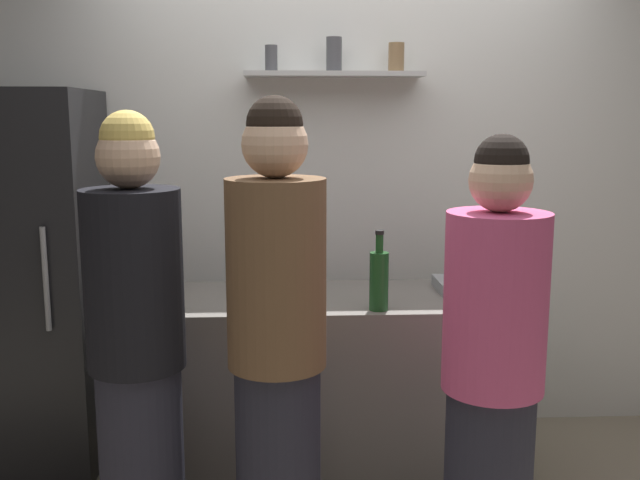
# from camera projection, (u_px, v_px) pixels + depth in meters

# --- Properties ---
(back_wall_assembly) EXTENTS (4.80, 0.32, 2.60)m
(back_wall_assembly) POSITION_uv_depth(u_px,v_px,m) (343.00, 185.00, 3.74)
(back_wall_assembly) COLOR white
(back_wall_assembly) RESTS_ON ground
(refrigerator) EXTENTS (0.59, 0.66, 1.78)m
(refrigerator) POSITION_uv_depth(u_px,v_px,m) (36.00, 282.00, 3.35)
(refrigerator) COLOR black
(refrigerator) RESTS_ON ground
(counter) EXTENTS (1.76, 0.61, 0.88)m
(counter) POSITION_uv_depth(u_px,v_px,m) (320.00, 392.00, 3.19)
(counter) COLOR #66605B
(counter) RESTS_ON ground
(baking_pan) EXTENTS (0.34, 0.24, 0.05)m
(baking_pan) POSITION_uv_depth(u_px,v_px,m) (474.00, 285.00, 3.22)
(baking_pan) COLOR gray
(baking_pan) RESTS_ON counter
(utensil_holder) EXTENTS (0.12, 0.12, 0.22)m
(utensil_holder) POSITION_uv_depth(u_px,v_px,m) (258.00, 279.00, 3.16)
(utensil_holder) COLOR #B2B2B7
(utensil_holder) RESTS_ON counter
(wine_bottle_green_glass) EXTENTS (0.08, 0.08, 0.33)m
(wine_bottle_green_glass) POSITION_uv_depth(u_px,v_px,m) (379.00, 279.00, 2.87)
(wine_bottle_green_glass) COLOR #19471E
(wine_bottle_green_glass) RESTS_ON counter
(wine_bottle_amber_glass) EXTENTS (0.08, 0.08, 0.29)m
(wine_bottle_amber_glass) POSITION_uv_depth(u_px,v_px,m) (173.00, 268.00, 3.17)
(wine_bottle_amber_glass) COLOR #472814
(wine_bottle_amber_glass) RESTS_ON counter
(wine_bottle_pale_glass) EXTENTS (0.08, 0.08, 0.30)m
(wine_bottle_pale_glass) POSITION_uv_depth(u_px,v_px,m) (164.00, 284.00, 2.85)
(wine_bottle_pale_glass) COLOR #B2BFB2
(wine_bottle_pale_glass) RESTS_ON counter
(water_bottle_plastic) EXTENTS (0.08, 0.08, 0.23)m
(water_bottle_plastic) POSITION_uv_depth(u_px,v_px,m) (292.00, 281.00, 2.97)
(water_bottle_plastic) COLOR silver
(water_bottle_plastic) RESTS_ON counter
(person_brown_jacket) EXTENTS (0.34, 0.34, 1.73)m
(person_brown_jacket) POSITION_uv_depth(u_px,v_px,m) (277.00, 352.00, 2.45)
(person_brown_jacket) COLOR #262633
(person_brown_jacket) RESTS_ON ground
(person_pink_top) EXTENTS (0.34, 0.34, 1.61)m
(person_pink_top) POSITION_uv_depth(u_px,v_px,m) (492.00, 379.00, 2.39)
(person_pink_top) COLOR #262633
(person_pink_top) RESTS_ON ground
(person_blonde) EXTENTS (0.34, 0.34, 1.68)m
(person_blonde) POSITION_uv_depth(u_px,v_px,m) (137.00, 355.00, 2.50)
(person_blonde) COLOR #262633
(person_blonde) RESTS_ON ground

